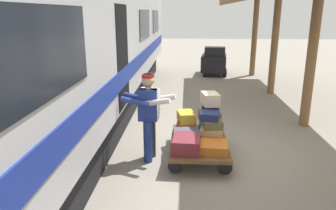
{
  "coord_description": "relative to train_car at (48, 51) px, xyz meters",
  "views": [
    {
      "loc": [
        0.84,
        6.35,
        2.8
      ],
      "look_at": [
        1.16,
        0.59,
        1.15
      ],
      "focal_mm": 34.78,
      "sensor_mm": 36.0,
      "label": 1
    }
  ],
  "objects": [
    {
      "name": "suitcase_burgundy_valise",
      "position": [
        -2.78,
        0.8,
        -1.58
      ],
      "size": [
        0.53,
        0.67,
        0.27
      ],
      "primitive_type": "cube",
      "rotation": [
        0.0,
        0.0,
        -0.07
      ],
      "color": "maroon",
      "rests_on": "luggage_cart"
    },
    {
      "name": "train_car",
      "position": [
        0.0,
        0.0,
        0.0
      ],
      "size": [
        3.02,
        20.26,
        4.0
      ],
      "color": "#B7BABF",
      "rests_on": "ground_plane"
    },
    {
      "name": "porter_by_door",
      "position": [
        -2.08,
        0.45,
        -1.14
      ],
      "size": [
        0.73,
        0.56,
        1.7
      ],
      "color": "#332D28",
      "rests_on": "ground_plane"
    },
    {
      "name": "suitcase_cream_canvas",
      "position": [
        -3.26,
        -0.16,
        -0.98
      ],
      "size": [
        0.39,
        0.5,
        0.25
      ],
      "primitive_type": "cube",
      "rotation": [
        0.0,
        0.0,
        0.19
      ],
      "color": "beige",
      "rests_on": "suitcase_black_hardshell"
    },
    {
      "name": "suitcase_tan_vintage",
      "position": [
        -3.27,
        0.29,
        -1.58
      ],
      "size": [
        0.49,
        0.54,
        0.28
      ],
      "primitive_type": "cube",
      "rotation": [
        0.0,
        0.0,
        -0.12
      ],
      "color": "tan",
      "rests_on": "luggage_cart"
    },
    {
      "name": "suitcase_brown_leather",
      "position": [
        -3.25,
        -0.21,
        -1.37
      ],
      "size": [
        0.48,
        0.5,
        0.2
      ],
      "primitive_type": "cube",
      "rotation": [
        0.0,
        0.0,
        0.18
      ],
      "color": "brown",
      "rests_on": "suitcase_teal_softside"
    },
    {
      "name": "suitcase_orange_carryall",
      "position": [
        -3.27,
        0.8,
        -1.64
      ],
      "size": [
        0.56,
        0.56,
        0.16
      ],
      "primitive_type": "cube",
      "rotation": [
        0.0,
        0.0,
        -0.09
      ],
      "color": "#CC6B23",
      "rests_on": "luggage_cart"
    },
    {
      "name": "suitcase_teal_softside",
      "position": [
        -3.27,
        -0.22,
        -1.59
      ],
      "size": [
        0.49,
        0.62,
        0.25
      ],
      "primitive_type": "cube",
      "rotation": [
        0.0,
        0.0,
        -0.13
      ],
      "color": "#1E666B",
      "rests_on": "luggage_cart"
    },
    {
      "name": "suitcase_yellow_case",
      "position": [
        -2.76,
        -0.2,
        -1.39
      ],
      "size": [
        0.4,
        0.52,
        0.21
      ],
      "primitive_type": "cube",
      "rotation": [
        0.0,
        0.0,
        0.19
      ],
      "color": "gold",
      "rests_on": "suitcase_red_plastic"
    },
    {
      "name": "ground_plane",
      "position": [
        -3.58,
        0.0,
        -2.06
      ],
      "size": [
        60.0,
        60.0,
        0.0
      ],
      "primitive_type": "plane",
      "color": "gray"
    },
    {
      "name": "suitcase_navy_fabric",
      "position": [
        -3.23,
        0.26,
        -1.21
      ],
      "size": [
        0.42,
        0.43,
        0.15
      ],
      "primitive_type": "cube",
      "rotation": [
        0.0,
        0.0,
        -0.18
      ],
      "color": "navy",
      "rests_on": "suitcase_olive_duffel"
    },
    {
      "name": "suitcase_slate_roller",
      "position": [
        -2.78,
        0.29,
        -1.61
      ],
      "size": [
        0.54,
        0.55,
        0.22
      ],
      "primitive_type": "cube",
      "rotation": [
        0.0,
        0.0,
        0.07
      ],
      "color": "#4C515B",
      "rests_on": "luggage_cart"
    },
    {
      "name": "luggage_cart",
      "position": [
        -3.02,
        0.29,
        -1.77
      ],
      "size": [
        1.15,
        1.87,
        0.34
      ],
      "color": "brown",
      "rests_on": "ground_plane"
    },
    {
      "name": "porter_in_overalls",
      "position": [
        -2.02,
        0.5,
        -1.14
      ],
      "size": [
        0.67,
        0.43,
        1.7
      ],
      "color": "navy",
      "rests_on": "ground_plane"
    },
    {
      "name": "suitcase_olive_duffel",
      "position": [
        -3.27,
        0.26,
        -1.36
      ],
      "size": [
        0.43,
        0.55,
        0.15
      ],
      "primitive_type": "cube",
      "rotation": [
        0.0,
        0.0,
        0.14
      ],
      "color": "brown",
      "rests_on": "suitcase_tan_vintage"
    },
    {
      "name": "suitcase_black_hardshell",
      "position": [
        -3.28,
        -0.19,
        -1.19
      ],
      "size": [
        0.41,
        0.55,
        0.16
      ],
      "primitive_type": "cube",
      "rotation": [
        0.0,
        0.0,
        -0.18
      ],
      "color": "black",
      "rests_on": "suitcase_brown_leather"
    },
    {
      "name": "suitcase_red_plastic",
      "position": [
        -2.78,
        -0.22,
        -1.61
      ],
      "size": [
        0.43,
        0.63,
        0.22
      ],
      "primitive_type": "cube",
      "rotation": [
        0.0,
        0.0,
        -0.05
      ],
      "color": "#AD231E",
      "rests_on": "luggage_cart"
    },
    {
      "name": "baggage_tug",
      "position": [
        -4.04,
        -8.69,
        -1.43
      ],
      "size": [
        1.29,
        1.82,
        1.3
      ],
      "color": "black",
      "rests_on": "ground_plane"
    }
  ]
}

